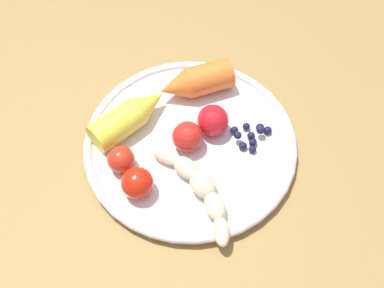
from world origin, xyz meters
TOP-DOWN VIEW (x-y plane):
  - dining_table at (0.00, 0.00)m, footprint 1.03×0.88m
  - plate at (0.05, -0.00)m, footprint 0.29×0.29m
  - banana at (0.00, -0.06)m, footprint 0.07×0.16m
  - carrot_orange at (0.12, 0.05)m, footprint 0.11×0.09m
  - carrot_yellow at (0.02, 0.08)m, footprint 0.12×0.05m
  - blueberry_pile at (0.11, -0.06)m, footprint 0.05×0.05m
  - tomato_near at (0.09, -0.01)m, footprint 0.04×0.04m
  - tomato_mid at (0.04, 0.00)m, footprint 0.04×0.04m
  - tomato_far at (-0.04, 0.04)m, footprint 0.04×0.04m
  - tomato_extra at (-0.05, 0.00)m, footprint 0.04×0.04m

SIDE VIEW (x-z plane):
  - dining_table at x=0.00m, z-range 0.27..0.97m
  - plate at x=0.05m, z-range 0.70..0.72m
  - blueberry_pile at x=0.11m, z-range 0.71..0.73m
  - banana at x=0.00m, z-range 0.71..0.74m
  - tomato_far at x=-0.04m, z-range 0.71..0.75m
  - tomato_extra at x=-0.05m, z-range 0.71..0.75m
  - tomato_mid at x=0.04m, z-range 0.71..0.75m
  - carrot_yellow at x=0.02m, z-range 0.71..0.75m
  - tomato_near at x=0.09m, z-range 0.71..0.76m
  - carrot_orange at x=0.12m, z-range 0.71..0.76m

